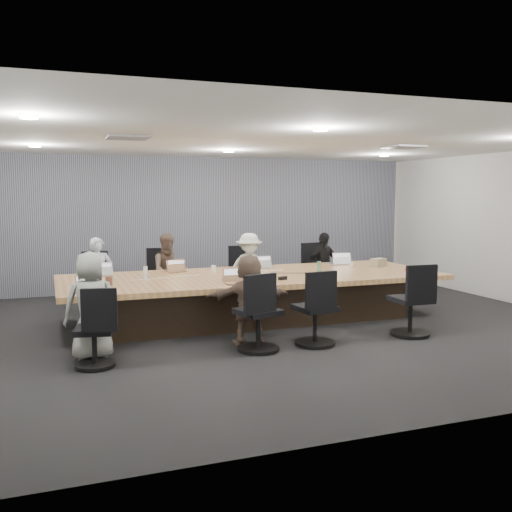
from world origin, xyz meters
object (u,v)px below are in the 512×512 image
object	(u,v)px
chair_3	(315,274)
person_1	(169,272)
chair_1	(166,282)
person_3	(323,266)
chair_0	(97,287)
chair_6	(315,314)
person_2	(249,269)
bottle_green_left	(78,271)
bottle_green_right	(319,268)
laptop_4	(88,292)
laptop_5	(236,283)
chair_2	(243,278)
laptop_2	(260,267)
person_5	(249,299)
canvas_bag	(378,262)
snack_packet	(411,269)
conference_table	(254,296)
person_0	(98,276)
mug_brown	(109,281)
bottle_clear	(145,273)
chair_7	(411,305)
laptop_3	(337,263)
chair_4	(94,336)
person_4	(91,306)
laptop_0	(101,274)
stapler	(283,278)

from	to	relation	value
chair_3	person_1	xyz separation A→B (m)	(-3.00, -0.35, 0.23)
chair_1	person_3	world-z (taller)	person_3
chair_0	person_1	world-z (taller)	person_1
chair_6	person_2	distance (m)	3.06
chair_0	bottle_green_left	distance (m)	1.28
bottle_green_right	laptop_4	bearing A→B (deg)	-173.44
person_3	laptop_5	size ratio (longest dim) A/B	4.30
chair_2	chair_6	xyz separation A→B (m)	(-0.15, -3.40, -0.01)
chair_1	laptop_2	distance (m)	1.77
chair_2	person_1	bearing A→B (deg)	9.72
person_5	canvas_bag	world-z (taller)	person_5
chair_1	laptop_2	bearing A→B (deg)	165.81
canvas_bag	snack_packet	world-z (taller)	canvas_bag
chair_2	laptop_5	bearing A→B (deg)	65.46
conference_table	laptop_4	bearing A→B (deg)	-162.90
person_0	mug_brown	xyz separation A→B (m)	(0.01, -1.63, 0.15)
laptop_2	person_3	distance (m)	1.61
person_2	mug_brown	world-z (taller)	person_2
laptop_5	bottle_green_right	xyz separation A→B (m)	(1.52, 0.41, 0.10)
chair_2	bottle_clear	size ratio (longest dim) A/B	4.24
chair_7	canvas_bag	xyz separation A→B (m)	(0.66, 1.89, 0.38)
conference_table	laptop_3	world-z (taller)	laptop_3
chair_7	bottle_clear	distance (m)	3.91
chair_6	person_3	size ratio (longest dim) A/B	0.66
chair_2	chair_4	xyz separation A→B (m)	(-3.00, -3.40, -0.06)
chair_7	mug_brown	xyz separation A→B (m)	(-4.04, 1.42, 0.36)
person_4	laptop_5	world-z (taller)	person_4
chair_0	chair_2	bearing A→B (deg)	-177.68
chair_0	laptop_4	distance (m)	2.54
mug_brown	chair_1	bearing A→B (deg)	58.98
laptop_0	laptop_2	xyz separation A→B (m)	(2.69, 0.00, 0.00)
person_4	stapler	xyz separation A→B (m)	(2.81, 0.67, 0.10)
chair_3	chair_7	size ratio (longest dim) A/B	1.00
person_0	snack_packet	distance (m)	5.25
person_3	snack_packet	xyz separation A→B (m)	(0.74, -1.79, 0.12)
chair_1	chair_6	world-z (taller)	chair_1
chair_3	stapler	xyz separation A→B (m)	(-1.70, -2.38, 0.33)
chair_0	laptop_5	distance (m)	3.06
person_4	bottle_clear	xyz separation A→B (m)	(0.89, 1.41, 0.17)
chair_6	bottle_green_right	bearing A→B (deg)	54.99
chair_3	stapler	size ratio (longest dim) A/B	5.92
laptop_5	canvas_bag	xyz separation A→B (m)	(2.98, 0.99, 0.06)
laptop_0	person_5	world-z (taller)	person_5
chair_1	chair_3	distance (m)	3.00
chair_1	person_0	bearing A→B (deg)	33.23
bottle_green_right	snack_packet	distance (m)	1.70
canvas_bag	snack_packet	bearing A→B (deg)	-70.24
chair_6	bottle_green_left	distance (m)	3.70
conference_table	chair_7	size ratio (longest dim) A/B	6.84
person_4	stapler	bearing A→B (deg)	-168.93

